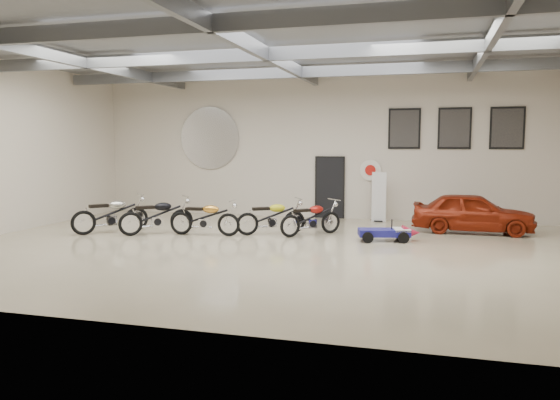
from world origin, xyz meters
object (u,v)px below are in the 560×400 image
(motorcycle_yellow, at_px, (271,216))
(vintage_car, at_px, (473,212))
(motorcycle_silver, at_px, (110,214))
(motorcycle_black, at_px, (156,215))
(go_kart, at_px, (389,230))
(motorcycle_red, at_px, (311,218))
(motorcycle_gold, at_px, (205,217))
(banner_stand, at_px, (379,196))

(motorcycle_yellow, bearing_deg, vintage_car, -14.32)
(motorcycle_silver, height_order, vintage_car, vintage_car)
(motorcycle_silver, height_order, motorcycle_black, motorcycle_silver)
(motorcycle_yellow, xyz_separation_m, go_kart, (3.37, -0.21, -0.22))
(vintage_car, bearing_deg, motorcycle_silver, 106.98)
(go_kart, bearing_deg, vintage_car, 29.53)
(motorcycle_black, height_order, motorcycle_red, motorcycle_black)
(motorcycle_silver, distance_m, vintage_car, 10.64)
(motorcycle_black, bearing_deg, motorcycle_gold, -36.10)
(banner_stand, bearing_deg, motorcycle_yellow, -129.76)
(motorcycle_red, bearing_deg, banner_stand, 18.48)
(motorcycle_red, bearing_deg, go_kart, -53.78)
(motorcycle_silver, height_order, motorcycle_red, motorcycle_silver)
(motorcycle_yellow, bearing_deg, motorcycle_gold, 168.92)
(motorcycle_black, height_order, motorcycle_gold, motorcycle_black)
(motorcycle_gold, bearing_deg, motorcycle_silver, -177.22)
(motorcycle_gold, relative_size, go_kart, 1.22)
(motorcycle_yellow, relative_size, go_kart, 1.21)
(motorcycle_silver, distance_m, motorcycle_black, 1.41)
(motorcycle_black, distance_m, motorcycle_red, 4.45)
(motorcycle_yellow, bearing_deg, motorcycle_red, -26.82)
(motorcycle_silver, bearing_deg, vintage_car, -30.85)
(motorcycle_red, xyz_separation_m, go_kart, (2.23, -0.33, -0.21))
(banner_stand, relative_size, go_kart, 1.04)
(motorcycle_silver, bearing_deg, motorcycle_yellow, -34.20)
(motorcycle_red, bearing_deg, motorcycle_black, 147.39)
(banner_stand, distance_m, motorcycle_silver, 8.59)
(vintage_car, bearing_deg, motorcycle_yellow, 109.63)
(banner_stand, xyz_separation_m, vintage_car, (2.87, -1.50, -0.27))
(banner_stand, relative_size, motorcycle_gold, 0.85)
(motorcycle_red, height_order, go_kart, motorcycle_red)
(motorcycle_gold, distance_m, vintage_car, 7.84)
(motorcycle_yellow, bearing_deg, motorcycle_black, 161.97)
(motorcycle_gold, bearing_deg, banner_stand, 38.51)
(go_kart, bearing_deg, motorcycle_silver, 172.37)
(motorcycle_silver, distance_m, motorcycle_yellow, 4.71)
(banner_stand, height_order, motorcycle_silver, banner_stand)
(vintage_car, bearing_deg, motorcycle_black, 108.31)
(motorcycle_silver, distance_m, motorcycle_red, 5.86)
(motorcycle_silver, bearing_deg, motorcycle_red, -35.47)
(motorcycle_yellow, distance_m, motorcycle_red, 1.15)
(motorcycle_silver, xyz_separation_m, motorcycle_gold, (2.83, 0.32, -0.04))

